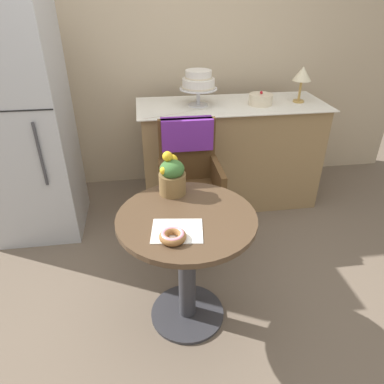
% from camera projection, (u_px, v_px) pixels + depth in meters
% --- Properties ---
extents(ground_plane, '(8.00, 8.00, 0.00)m').
position_uv_depth(ground_plane, '(187.00, 313.00, 2.12)').
color(ground_plane, '#6B5B4C').
extents(back_wall, '(4.80, 0.10, 2.70)m').
position_uv_depth(back_wall, '(158.00, 38.00, 3.02)').
color(back_wall, '#C1AD8E').
rests_on(back_wall, ground).
extents(cafe_table, '(0.72, 0.72, 0.72)m').
position_uv_depth(cafe_table, '(187.00, 249.00, 1.87)').
color(cafe_table, '#4C3826').
rests_on(cafe_table, ground).
extents(wicker_chair, '(0.42, 0.45, 0.95)m').
position_uv_depth(wicker_chair, '(189.00, 166.00, 2.44)').
color(wicker_chair, brown).
rests_on(wicker_chair, ground).
extents(paper_napkin, '(0.27, 0.23, 0.00)m').
position_uv_depth(paper_napkin, '(177.00, 231.00, 1.65)').
color(paper_napkin, white).
rests_on(paper_napkin, cafe_table).
extents(donut_front, '(0.13, 0.13, 0.04)m').
position_uv_depth(donut_front, '(173.00, 236.00, 1.58)').
color(donut_front, '#936033').
rests_on(donut_front, cafe_table).
extents(flower_vase, '(0.15, 0.15, 0.25)m').
position_uv_depth(flower_vase, '(172.00, 176.00, 1.91)').
color(flower_vase, brown).
rests_on(flower_vase, cafe_table).
extents(display_counter, '(1.56, 0.62, 0.90)m').
position_uv_depth(display_counter, '(229.00, 154.00, 3.07)').
color(display_counter, '#93754C').
rests_on(display_counter, ground).
extents(tiered_cake_stand, '(0.30, 0.30, 0.28)m').
position_uv_depth(tiered_cake_stand, '(198.00, 82.00, 2.72)').
color(tiered_cake_stand, silver).
rests_on(tiered_cake_stand, display_counter).
extents(round_layer_cake, '(0.19, 0.19, 0.11)m').
position_uv_depth(round_layer_cake, '(261.00, 99.00, 2.81)').
color(round_layer_cake, beige).
rests_on(round_layer_cake, display_counter).
extents(table_lamp, '(0.15, 0.15, 0.28)m').
position_uv_depth(table_lamp, '(302.00, 75.00, 2.79)').
color(table_lamp, '#B28C47').
rests_on(table_lamp, display_counter).
extents(refrigerator, '(0.64, 0.63, 1.70)m').
position_uv_depth(refrigerator, '(22.00, 128.00, 2.50)').
color(refrigerator, '#B7BABF').
rests_on(refrigerator, ground).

